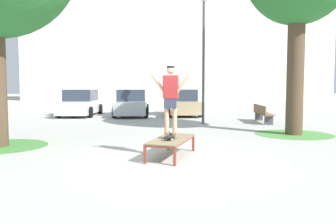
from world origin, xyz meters
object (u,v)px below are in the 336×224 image
Objects in this scene: car_white at (81,104)px; skateboard at (171,136)px; skater at (171,95)px; light_post at (204,39)px; car_silver at (132,104)px; skate_box at (171,140)px; car_tan at (182,103)px; park_bench at (262,113)px.

skateboard is at bearing -69.51° from car_white.
light_post is at bearing 75.32° from skater.
skater reaches higher than car_white.
light_post is at bearing -51.28° from car_silver.
skateboard is at bearing -104.68° from light_post.
skate_box is 11.99m from car_tan.
skate_box is at bearing 69.76° from skater.
car_silver is at bearing 97.54° from skate_box.
car_white is 5.89m from car_tan.
skater is 12.07m from car_tan.
car_tan is at bearing 83.24° from skater.
skater is at bearing -110.24° from skate_box.
car_silver is 2.96m from car_tan.
skate_box is 0.35× the size of light_post.
park_bench is 0.42× the size of light_post.
car_white reaches higher than park_bench.
skate_box is 1.12m from skater.
light_post is (1.92, 7.34, 3.41)m from skate_box.
skater is 0.39× the size of car_white.
skater is at bearing -82.57° from car_silver.
skateboard is 0.99m from skater.
car_silver is 0.72× the size of light_post.
light_post is (-2.87, -0.33, 3.38)m from park_bench.
light_post reaches higher than skateboard.
park_bench is (4.80, 7.72, -1.08)m from skater.
light_post is (3.46, -4.32, 3.13)m from car_silver.
park_bench is (9.27, -4.24, -0.24)m from car_white.
skate_box is at bearing 69.99° from skateboard.
car_silver is at bearing 147.81° from park_bench.
skater is 12.80m from car_white.
car_white is 1.02× the size of car_tan.
car_silver is at bearing 97.43° from skater.
park_bench is at bearing -51.33° from car_tan.
skate_box is at bearing -82.46° from car_silver.
skater reaches higher than park_bench.
light_post reaches higher than car_silver.
car_white reaches higher than skate_box.
skateboard is at bearing -82.57° from car_silver.
car_tan is at bearing 83.23° from skateboard.
skate_box is 1.21× the size of skater.
light_post reaches higher than car_tan.
car_tan is (1.42, 11.95, -0.84)m from skater.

